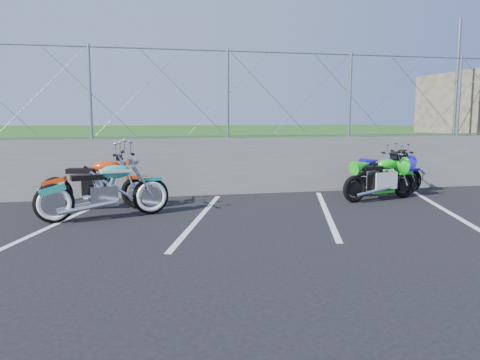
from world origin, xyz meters
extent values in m
plane|color=black|center=(0.00, 0.00, 0.00)|extent=(90.00, 90.00, 0.00)
cube|color=#62635E|center=(0.00, 3.50, 0.65)|extent=(30.00, 0.22, 1.30)
cube|color=#1D4C14|center=(0.00, 13.50, 0.65)|extent=(30.00, 20.00, 1.30)
cylinder|color=gray|center=(0.00, 3.50, 3.25)|extent=(28.00, 0.03, 0.03)
cylinder|color=gray|center=(0.00, 3.50, 1.35)|extent=(28.00, 0.03, 0.03)
cylinder|color=gray|center=(7.20, 3.90, 2.80)|extent=(0.08, 0.08, 3.00)
cube|color=silver|center=(-2.40, 1.00, 0.00)|extent=(1.49, 4.31, 0.01)
cube|color=silver|center=(0.00, 1.00, 0.00)|extent=(1.49, 4.31, 0.01)
cube|color=silver|center=(2.40, 1.00, 0.00)|extent=(1.49, 4.31, 0.01)
cube|color=silver|center=(4.80, 1.00, 0.00)|extent=(1.49, 4.31, 0.01)
torus|color=black|center=(-2.44, 1.10, 0.34)|extent=(0.68, 0.27, 0.67)
torus|color=black|center=(-0.83, 1.50, 0.34)|extent=(0.68, 0.27, 0.67)
cube|color=silver|center=(-1.65, 1.29, 0.41)|extent=(0.53, 0.39, 0.35)
ellipsoid|color=teal|center=(-1.44, 1.35, 0.82)|extent=(0.58, 0.37, 0.24)
cube|color=black|center=(-1.91, 1.23, 0.75)|extent=(0.56, 0.36, 0.09)
cube|color=teal|center=(-0.83, 1.50, 0.65)|extent=(0.41, 0.24, 0.06)
cylinder|color=silver|center=(-1.21, 1.40, 1.14)|extent=(0.21, 0.72, 0.03)
torus|color=black|center=(-2.59, 2.32, 0.32)|extent=(0.65, 0.21, 0.64)
torus|color=black|center=(-1.07, 2.10, 0.32)|extent=(0.65, 0.21, 0.64)
cube|color=black|center=(-1.85, 2.21, 0.41)|extent=(0.51, 0.35, 0.35)
ellipsoid|color=#C0320B|center=(-1.63, 2.18, 0.82)|extent=(0.57, 0.33, 0.24)
cube|color=black|center=(-2.12, 2.25, 0.75)|extent=(0.55, 0.32, 0.09)
cube|color=#C0320B|center=(-1.07, 2.10, 0.62)|extent=(0.41, 0.21, 0.06)
cylinder|color=silver|center=(-1.41, 2.15, 1.07)|extent=(0.14, 0.74, 0.03)
torus|color=black|center=(3.36, 1.82, 0.29)|extent=(0.58, 0.23, 0.58)
torus|color=black|center=(4.69, 2.12, 0.29)|extent=(0.58, 0.23, 0.58)
cube|color=black|center=(4.01, 1.96, 0.38)|extent=(0.49, 0.36, 0.33)
ellipsoid|color=#1BDE1D|center=(4.21, 2.01, 0.77)|extent=(0.55, 0.34, 0.22)
cube|color=black|center=(3.77, 1.91, 0.70)|extent=(0.52, 0.33, 0.09)
cube|color=#1BDE1D|center=(4.69, 2.12, 0.56)|extent=(0.39, 0.22, 0.06)
cylinder|color=silver|center=(4.38, 2.05, 0.99)|extent=(0.18, 0.68, 0.03)
torus|color=black|center=(3.91, 2.50, 0.29)|extent=(0.58, 0.19, 0.57)
torus|color=black|center=(5.24, 2.70, 0.29)|extent=(0.58, 0.19, 0.57)
cube|color=black|center=(4.56, 2.60, 0.38)|extent=(0.48, 0.33, 0.32)
ellipsoid|color=#1E12AF|center=(4.76, 2.63, 0.76)|extent=(0.53, 0.31, 0.22)
cube|color=black|center=(4.31, 2.56, 0.70)|extent=(0.51, 0.30, 0.09)
cube|color=#1E12AF|center=(5.24, 2.70, 0.55)|extent=(0.38, 0.20, 0.06)
cylinder|color=silver|center=(4.93, 2.65, 0.99)|extent=(0.13, 0.68, 0.03)
camera|label=1|loc=(-1.03, -7.09, 1.75)|focal=35.00mm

